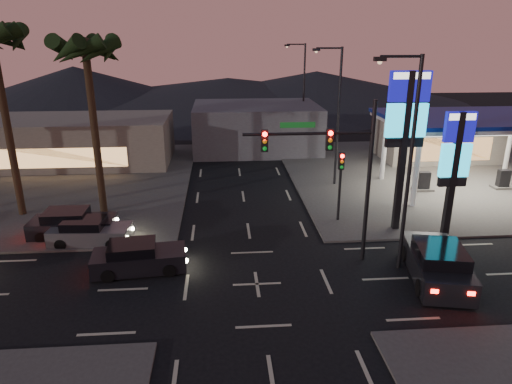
{
  "coord_description": "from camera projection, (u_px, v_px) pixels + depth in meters",
  "views": [
    {
      "loc": [
        -1.48,
        -18.19,
        10.73
      ],
      "look_at": [
        0.29,
        4.18,
        3.0
      ],
      "focal_mm": 32.0,
      "sensor_mm": 36.0,
      "label": 1
    }
  ],
  "objects": [
    {
      "name": "ground",
      "position": [
        257.0,
        284.0,
        20.75
      ],
      "size": [
        140.0,
        140.0,
        0.0
      ],
      "primitive_type": "plane",
      "color": "black",
      "rests_on": "ground"
    },
    {
      "name": "corner_lot_ne",
      "position": [
        437.0,
        174.0,
        37.0
      ],
      "size": [
        24.0,
        24.0,
        0.12
      ],
      "primitive_type": "cube",
      "color": "#47443F",
      "rests_on": "ground"
    },
    {
      "name": "corner_lot_nw",
      "position": [
        30.0,
        184.0,
        34.63
      ],
      "size": [
        24.0,
        24.0,
        0.12
      ],
      "primitive_type": "cube",
      "color": "#47443F",
      "rests_on": "ground"
    },
    {
      "name": "gas_station",
      "position": [
        473.0,
        121.0,
        31.6
      ],
      "size": [
        12.2,
        8.2,
        5.47
      ],
      "color": "silver",
      "rests_on": "ground"
    },
    {
      "name": "convenience_store",
      "position": [
        436.0,
        137.0,
        41.23
      ],
      "size": [
        10.0,
        6.0,
        4.0
      ],
      "primitive_type": "cube",
      "color": "#726B5B",
      "rests_on": "ground"
    },
    {
      "name": "pylon_sign_tall",
      "position": [
        406.0,
        120.0,
        24.49
      ],
      "size": [
        2.2,
        0.35,
        9.0
      ],
      "color": "black",
      "rests_on": "ground"
    },
    {
      "name": "pylon_sign_short",
      "position": [
        456.0,
        156.0,
        24.3
      ],
      "size": [
        1.6,
        0.35,
        7.0
      ],
      "color": "black",
      "rests_on": "ground"
    },
    {
      "name": "traffic_signal_mast",
      "position": [
        334.0,
        160.0,
        21.2
      ],
      "size": [
        6.1,
        0.39,
        8.0
      ],
      "color": "black",
      "rests_on": "ground"
    },
    {
      "name": "pedestal_signal",
      "position": [
        341.0,
        176.0,
        26.79
      ],
      "size": [
        0.32,
        0.39,
        4.3
      ],
      "color": "black",
      "rests_on": "ground"
    },
    {
      "name": "streetlight_near",
      "position": [
        407.0,
        154.0,
        20.34
      ],
      "size": [
        2.14,
        0.25,
        10.0
      ],
      "color": "black",
      "rests_on": "ground"
    },
    {
      "name": "streetlight_mid",
      "position": [
        336.0,
        109.0,
        32.59
      ],
      "size": [
        2.14,
        0.25,
        10.0
      ],
      "color": "black",
      "rests_on": "ground"
    },
    {
      "name": "streetlight_far",
      "position": [
        302.0,
        88.0,
        45.79
      ],
      "size": [
        2.14,
        0.25,
        10.0
      ],
      "color": "black",
      "rests_on": "ground"
    },
    {
      "name": "palm_a",
      "position": [
        86.0,
        59.0,
        25.97
      ],
      "size": [
        4.41,
        4.41,
        10.86
      ],
      "color": "black",
      "rests_on": "ground"
    },
    {
      "name": "building_far_west",
      "position": [
        77.0,
        141.0,
        39.8
      ],
      "size": [
        16.0,
        8.0,
        4.0
      ],
      "primitive_type": "cube",
      "color": "#726B5B",
      "rests_on": "ground"
    },
    {
      "name": "building_far_mid",
      "position": [
        256.0,
        127.0,
        44.69
      ],
      "size": [
        12.0,
        9.0,
        4.4
      ],
      "primitive_type": "cube",
      "color": "#4C4C51",
      "rests_on": "ground"
    },
    {
      "name": "hill_left",
      "position": [
        75.0,
        85.0,
        74.47
      ],
      "size": [
        40.0,
        40.0,
        6.0
      ],
      "primitive_type": "cone",
      "color": "black",
      "rests_on": "ground"
    },
    {
      "name": "hill_right",
      "position": [
        316.0,
        86.0,
        77.61
      ],
      "size": [
        50.0,
        50.0,
        5.0
      ],
      "primitive_type": "cone",
      "color": "black",
      "rests_on": "ground"
    },
    {
      "name": "hill_center",
      "position": [
        228.0,
        90.0,
        76.66
      ],
      "size": [
        60.0,
        60.0,
        4.0
      ],
      "primitive_type": "cone",
      "color": "black",
      "rests_on": "ground"
    },
    {
      "name": "car_lane_a_front",
      "position": [
        138.0,
        258.0,
        21.74
      ],
      "size": [
        4.62,
        2.28,
        1.46
      ],
      "color": "black",
      "rests_on": "ground"
    },
    {
      "name": "car_lane_b_front",
      "position": [
        89.0,
        232.0,
        24.63
      ],
      "size": [
        4.43,
        2.08,
        1.41
      ],
      "color": "slate",
      "rests_on": "ground"
    },
    {
      "name": "car_lane_b_mid",
      "position": [
        72.0,
        224.0,
        25.55
      ],
      "size": [
        4.71,
        2.02,
        1.53
      ],
      "color": "black",
      "rests_on": "ground"
    },
    {
      "name": "suv_station",
      "position": [
        437.0,
        263.0,
        20.92
      ],
      "size": [
        3.21,
        5.59,
        1.76
      ],
      "color": "black",
      "rests_on": "ground"
    }
  ]
}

